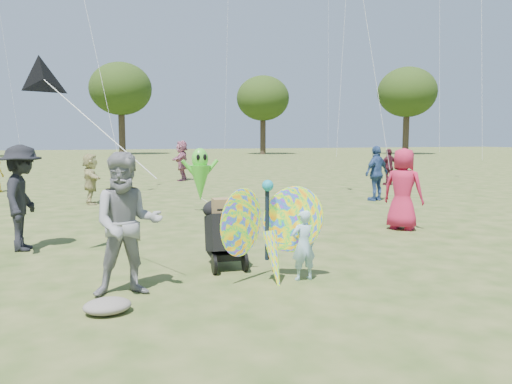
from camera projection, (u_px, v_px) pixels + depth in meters
ground at (304, 277)px, 7.24m from camera, size 160.00×160.00×0.00m
child_girl at (303, 245)px, 7.06m from camera, size 0.37×0.25×1.01m
adult_man at (127, 224)px, 6.34m from camera, size 0.93×0.75×1.84m
grey_bag at (107, 306)px, 5.75m from camera, size 0.55×0.45×0.17m
crowd_a at (403, 189)px, 10.92m from camera, size 0.98×1.04×1.79m
crowd_b at (22, 198)px, 8.89m from camera, size 0.83×1.29×1.90m
crowd_c at (376, 173)px, 15.91m from camera, size 1.11×0.75×1.76m
crowd_d at (91, 179)px, 15.07m from camera, size 0.54×1.45×1.54m
crowd_h at (389, 167)px, 21.15m from camera, size 0.94×0.47×1.55m
crowd_j at (182, 161)px, 23.33m from camera, size 1.20×1.82×1.88m
jogging_stroller at (222, 228)px, 7.79m from camera, size 0.55×1.07×1.09m
butterfly_kite at (270, 233)px, 6.91m from camera, size 1.74×0.75×1.65m
delta_kite_rig at (44, 80)px, 7.84m from camera, size 1.88×2.43×1.86m
alien_kite at (200, 177)px, 13.41m from camera, size 1.12×0.69×1.74m
tree_line at (146, 89)px, 49.84m from camera, size 91.78×33.60×10.79m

